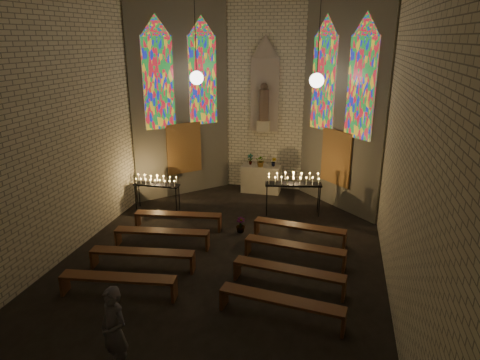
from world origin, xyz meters
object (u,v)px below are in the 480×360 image
object	(u,v)px
altar	(261,179)
visitor	(114,331)
votive_stand_left	(156,182)
votive_stand_right	(293,181)
aisle_flower_pot	(240,225)

from	to	relation	value
altar	visitor	bearing A→B (deg)	-94.43
altar	votive_stand_left	distance (m)	3.93
votive_stand_right	aisle_flower_pot	bearing A→B (deg)	-138.20
aisle_flower_pot	visitor	bearing A→B (deg)	-97.73
aisle_flower_pot	votive_stand_right	distance (m)	2.33
altar	votive_stand_left	size ratio (longest dim) A/B	0.92
votive_stand_right	votive_stand_left	bearing A→B (deg)	177.89
altar	votive_stand_right	xyz separation A→B (m)	(1.38, -1.85, 0.62)
altar	aisle_flower_pot	xyz separation A→B (m)	(0.06, -3.55, -0.27)
votive_stand_right	visitor	size ratio (longest dim) A/B	1.14
votive_stand_left	visitor	world-z (taller)	visitor
aisle_flower_pot	votive_stand_left	world-z (taller)	votive_stand_left
votive_stand_right	visitor	bearing A→B (deg)	-116.12
aisle_flower_pot	votive_stand_right	xyz separation A→B (m)	(1.32, 1.70, 0.89)
visitor	votive_stand_left	bearing A→B (deg)	132.14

